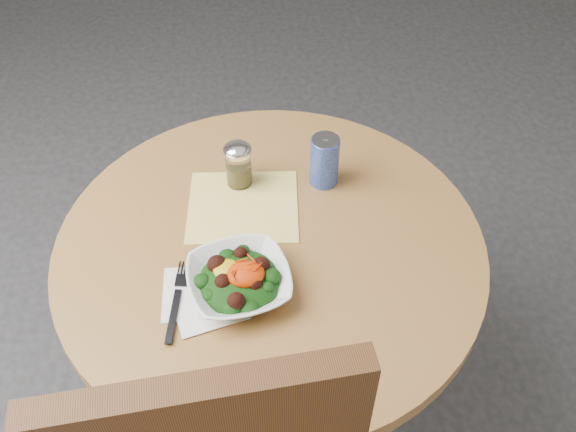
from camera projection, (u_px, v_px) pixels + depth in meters
name	position (u px, v px, depth m)	size (l,w,h in m)	color
ground	(275.00, 410.00, 1.88)	(6.00, 6.00, 0.00)	#29292B
table	(272.00, 298.00, 1.48)	(0.90, 0.90, 0.75)	black
cloth_napkin	(243.00, 206.00, 1.41)	(0.24, 0.22, 0.00)	yellow
paper_napkins	(202.00, 297.00, 1.24)	(0.17, 0.17, 0.00)	white
salad_bowl	(239.00, 281.00, 1.23)	(0.23, 0.23, 0.07)	white
fork	(178.00, 298.00, 1.23)	(0.05, 0.19, 0.00)	black
spice_shaker	(238.00, 165.00, 1.42)	(0.06, 0.06, 0.11)	silver
beverage_can	(324.00, 161.00, 1.42)	(0.07, 0.07, 0.13)	#0D188F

